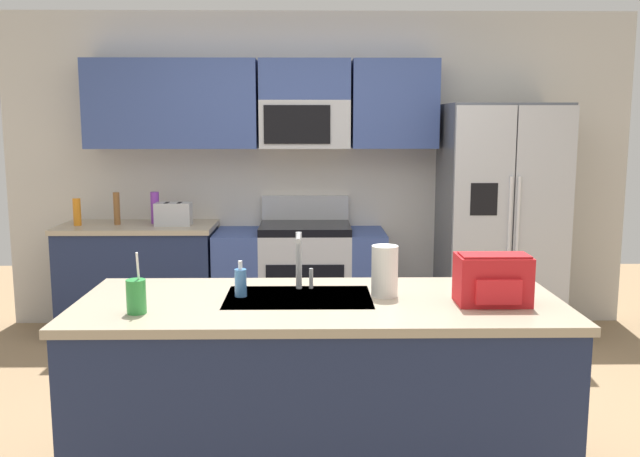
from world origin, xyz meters
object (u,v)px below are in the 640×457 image
(toaster, at_px, (173,214))
(pepper_mill, at_px, (117,209))
(drink_cup_green, at_px, (136,296))
(soap_dispenser, at_px, (241,282))
(range_oven, at_px, (301,280))
(bottle_orange, at_px, (77,212))
(bottle_purple, at_px, (155,208))
(sink_faucet, at_px, (300,256))
(refrigerator, at_px, (499,222))
(paper_towel_roll, at_px, (385,271))
(backpack, at_px, (493,278))

(toaster, distance_m, pepper_mill, 0.46)
(drink_cup_green, relative_size, soap_dispenser, 1.57)
(range_oven, relative_size, bottle_orange, 6.33)
(toaster, relative_size, soap_dispenser, 1.65)
(pepper_mill, relative_size, bottle_orange, 1.20)
(bottle_purple, height_order, bottle_orange, bottle_purple)
(bottle_orange, bearing_deg, range_oven, 1.52)
(bottle_purple, height_order, sink_faucet, sink_faucet)
(refrigerator, bearing_deg, paper_towel_roll, -117.34)
(range_oven, height_order, soap_dispenser, range_oven)
(drink_cup_green, relative_size, backpack, 0.83)
(toaster, xyz_separation_m, paper_towel_roll, (1.43, -2.26, 0.03))
(range_oven, bearing_deg, drink_cup_green, -104.39)
(bottle_purple, bearing_deg, backpack, -50.60)
(range_oven, height_order, sink_faucet, sink_faucet)
(bottle_purple, bearing_deg, sink_faucet, -61.86)
(range_oven, distance_m, bottle_orange, 1.85)
(sink_faucet, relative_size, soap_dispenser, 1.66)
(toaster, distance_m, drink_cup_green, 2.56)
(pepper_mill, height_order, sink_faucet, sink_faucet)
(range_oven, xyz_separation_m, pepper_mill, (-1.46, -0.00, 0.59))
(range_oven, height_order, bottle_purple, bottle_purple)
(range_oven, bearing_deg, soap_dispenser, -96.13)
(range_oven, relative_size, refrigerator, 0.74)
(refrigerator, relative_size, backpack, 5.78)
(bottle_purple, bearing_deg, pepper_mill, -168.90)
(sink_faucet, bearing_deg, drink_cup_green, -149.65)
(bottle_purple, bearing_deg, drink_cup_green, -79.18)
(soap_dispenser, bearing_deg, drink_cup_green, -146.00)
(pepper_mill, distance_m, drink_cup_green, 2.71)
(pepper_mill, xyz_separation_m, soap_dispenser, (1.21, -2.31, -0.06))
(bottle_purple, height_order, backpack, bottle_purple)
(sink_faucet, xyz_separation_m, drink_cup_green, (-0.69, -0.41, -0.09))
(backpack, bearing_deg, refrigerator, 73.89)
(toaster, bearing_deg, soap_dispenser, -71.52)
(sink_faucet, xyz_separation_m, soap_dispenser, (-0.28, -0.12, -0.10))
(pepper_mill, height_order, paper_towel_roll, pepper_mill)
(drink_cup_green, relative_size, paper_towel_roll, 1.11)
(bottle_orange, xyz_separation_m, paper_towel_roll, (2.19, -2.26, 0.01))
(refrigerator, distance_m, sink_faucet, 2.63)
(range_oven, distance_m, refrigerator, 1.66)
(refrigerator, distance_m, bottle_purple, 2.76)
(bottle_orange, bearing_deg, sink_faucet, -50.06)
(range_oven, height_order, paper_towel_roll, paper_towel_roll)
(backpack, bearing_deg, paper_towel_roll, 162.63)
(pepper_mill, xyz_separation_m, paper_towel_roll, (1.89, -2.31, -0.01))
(bottle_purple, xyz_separation_m, drink_cup_green, (0.51, -2.64, -0.05))
(sink_faucet, height_order, soap_dispenser, sink_faucet)
(range_oven, relative_size, paper_towel_roll, 5.67)
(bottle_purple, bearing_deg, paper_towel_roll, -56.01)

